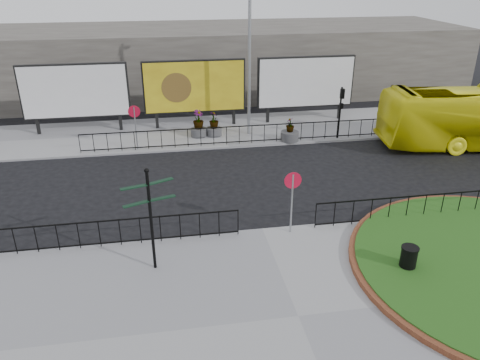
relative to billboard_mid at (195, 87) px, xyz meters
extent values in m
plane|color=black|center=(1.50, -12.97, -2.60)|extent=(90.00, 90.00, 0.00)
cube|color=gray|center=(1.50, -17.97, -2.54)|extent=(30.00, 10.00, 0.12)
cube|color=gray|center=(1.50, -0.97, -2.54)|extent=(44.00, 6.00, 0.12)
cylinder|color=gray|center=(-3.50, -3.57, -1.28)|extent=(0.07, 0.07, 2.40)
cylinder|color=#AC0B26|center=(-3.50, -3.57, -0.33)|extent=(0.64, 0.03, 0.64)
cylinder|color=white|center=(-3.50, -3.55, -0.33)|extent=(0.50, 0.03, 0.50)
cylinder|color=gray|center=(2.50, -13.37, -1.28)|extent=(0.07, 0.07, 2.40)
cylinder|color=#AC0B26|center=(2.50, -13.37, -0.33)|extent=(0.64, 0.03, 0.64)
cylinder|color=white|center=(2.50, -13.35, -0.33)|extent=(0.50, 0.03, 0.50)
cube|color=black|center=(-9.40, 0.03, -1.98)|extent=(0.18, 0.18, 1.00)
cube|color=black|center=(-4.60, 0.03, -1.98)|extent=(0.18, 0.18, 1.00)
cube|color=black|center=(-7.00, 0.03, 0.02)|extent=(6.20, 0.25, 3.20)
cube|color=silver|center=(-7.00, -0.13, 0.02)|extent=(6.00, 0.06, 3.00)
cube|color=black|center=(-2.40, 0.03, -1.98)|extent=(0.18, 0.18, 1.00)
cube|color=black|center=(2.40, 0.03, -1.98)|extent=(0.18, 0.18, 1.00)
cube|color=black|center=(0.00, 0.03, 0.02)|extent=(6.20, 0.25, 3.20)
cube|color=gold|center=(0.00, -0.13, 0.02)|extent=(6.00, 0.06, 3.00)
cube|color=black|center=(4.60, 0.03, -1.98)|extent=(0.18, 0.18, 1.00)
cube|color=black|center=(9.40, 0.03, -1.98)|extent=(0.18, 0.18, 1.00)
cube|color=black|center=(7.00, 0.03, 0.02)|extent=(6.20, 0.25, 3.20)
cube|color=silver|center=(7.00, -0.13, 0.02)|extent=(6.00, 0.06, 3.00)
cylinder|color=gray|center=(3.00, -1.97, 2.02)|extent=(0.18, 0.18, 9.00)
cylinder|color=black|center=(8.00, -3.57, -0.98)|extent=(0.10, 0.10, 3.00)
cube|color=black|center=(8.00, -3.69, 0.17)|extent=(0.22, 0.18, 0.55)
cube|color=black|center=(8.00, -3.69, -0.53)|extent=(0.20, 0.16, 0.30)
cylinder|color=black|center=(11.00, -3.57, -0.98)|extent=(0.10, 0.10, 3.00)
cube|color=black|center=(11.00, -3.69, 0.17)|extent=(0.22, 0.18, 0.55)
cube|color=black|center=(11.00, -3.69, -0.53)|extent=(0.20, 0.16, 0.30)
cube|color=slate|center=(1.50, 9.03, -0.10)|extent=(40.00, 10.00, 5.00)
cylinder|color=black|center=(-2.58, -14.86, -0.73)|extent=(0.10, 0.10, 3.50)
sphere|color=black|center=(-2.58, -14.86, 1.08)|extent=(0.15, 0.15, 0.15)
cube|color=black|center=(-3.00, -14.97, 0.60)|extent=(0.83, 0.37, 0.03)
cube|color=black|center=(-2.18, -14.67, 0.60)|extent=(0.81, 0.48, 0.03)
cube|color=black|center=(-2.99, -15.02, 0.04)|extent=(0.82, 0.44, 0.03)
cube|color=black|center=(-2.16, -14.74, 0.04)|extent=(0.83, 0.37, 0.03)
cylinder|color=black|center=(5.64, -16.47, -2.04)|extent=(0.53, 0.53, 0.89)
cylinder|color=black|center=(5.64, -16.47, -1.56)|extent=(0.57, 0.57, 0.06)
cylinder|color=#4C4C4F|center=(0.00, -1.97, -2.24)|extent=(0.93, 0.93, 0.48)
imported|color=#1F4C14|center=(0.00, -1.97, -1.44)|extent=(0.87, 0.87, 1.10)
cylinder|color=#4C4C4F|center=(0.91, -1.97, -2.24)|extent=(0.90, 0.90, 0.47)
imported|color=#1F4C14|center=(0.91, -1.97, -1.51)|extent=(0.76, 0.76, 0.99)
cylinder|color=#4C4C4F|center=(5.09, -3.57, -2.21)|extent=(1.03, 1.03, 0.54)
imported|color=#1F4C14|center=(5.09, -3.57, -1.52)|extent=(0.63, 0.63, 0.85)
camera|label=1|loc=(-1.92, -28.17, 6.80)|focal=35.00mm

